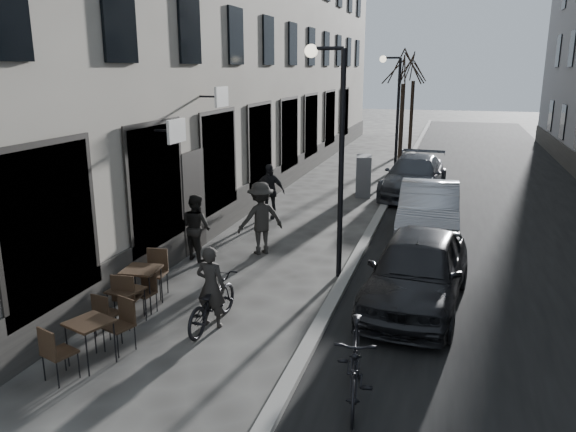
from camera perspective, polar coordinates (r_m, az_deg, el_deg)
The scene contains 19 objects.
road at distance 22.41m, azimuth 20.05°, elevation 2.06°, with size 7.30×60.00×0.00m, color black.
kerb at distance 22.45m, azimuth 10.74°, elevation 2.88°, with size 0.25×60.00×0.12m, color gray.
streetlamp_near at distance 12.22m, azimuth 4.70°, elevation 7.97°, with size 0.90×0.28×5.09m.
streetlamp_far at distance 24.05m, azimuth 10.72°, elevation 11.13°, with size 0.90×0.28×5.09m.
tree_near at distance 26.99m, azimuth 11.73°, elevation 14.65°, with size 2.40×2.40×5.70m.
tree_far at distance 32.97m, azimuth 12.68°, elevation 14.58°, with size 2.40×2.40×5.70m.
bistro_set_a at distance 9.62m, azimuth -19.42°, elevation -11.63°, with size 0.88×1.56×0.89m.
bistro_set_b at distance 10.88m, azimuth -16.07°, elevation -8.46°, with size 0.63×1.40×0.81m.
bistro_set_c at distance 11.46m, azimuth -14.60°, elevation -6.70°, with size 0.74×1.68×0.97m.
utility_cabinet at distance 20.97m, azimuth 7.68°, elevation 4.08°, with size 0.54×0.99×1.49m, color #606062.
bicycle at distance 10.46m, azimuth -7.77°, elevation -8.64°, with size 0.62×1.78×0.94m, color black.
cyclist_rider at distance 10.34m, azimuth -7.83°, elevation -7.13°, with size 0.56×0.37×1.53m, color black.
pedestrian_near at distance 13.95m, azimuth -9.27°, elevation -1.13°, with size 0.80×0.62×1.64m, color black.
pedestrian_mid at distance 14.20m, azimuth -2.79°, elevation -0.22°, with size 1.20×0.69×1.85m, color #282623.
pedestrian_far at distance 17.62m, azimuth -1.93°, elevation 2.53°, with size 1.01×0.42×1.72m, color black.
car_near at distance 11.40m, azimuth 13.00°, elevation -5.38°, with size 1.76×4.38×1.49m, color black.
car_mid at distance 16.15m, azimuth 14.07°, elevation 0.55°, with size 1.58×4.54×1.50m, color #9FA1A8.
car_far at distance 21.33m, azimuth 12.70°, elevation 3.97°, with size 2.02×4.97×1.44m, color #3C4047.
moped at distance 8.20m, azimuth 6.82°, elevation -14.71°, with size 0.55×1.93×1.16m, color black.
Camera 1 is at (2.30, -5.88, 4.61)m, focal length 35.00 mm.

